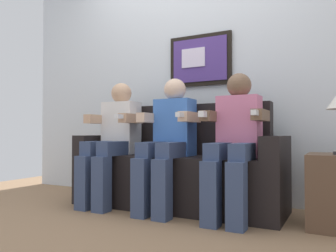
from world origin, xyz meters
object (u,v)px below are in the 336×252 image
object	(u,v)px
person_on_right	(235,138)
person_in_middle	(169,137)
couch	(177,171)
person_on_left	(113,137)

from	to	relation	value
person_on_right	person_in_middle	bearing A→B (deg)	179.95
couch	person_in_middle	size ratio (longest dim) A/B	1.63
couch	person_on_left	bearing A→B (deg)	-163.43
person_in_middle	person_on_left	bearing A→B (deg)	180.00
person_on_left	person_on_right	size ratio (longest dim) A/B	1.00
couch	person_on_left	xyz separation A→B (m)	(-0.56, -0.17, 0.29)
couch	person_in_middle	distance (m)	0.34
person_on_right	couch	bearing A→B (deg)	163.40
person_in_middle	person_on_right	xyz separation A→B (m)	(0.56, -0.00, 0.00)
person_on_left	person_on_right	bearing A→B (deg)	-0.02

